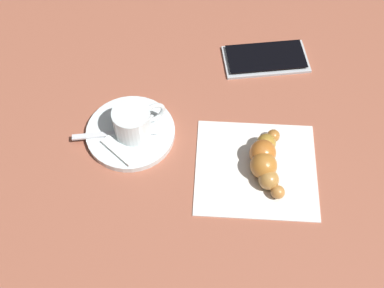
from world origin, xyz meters
The scene contains 8 objects.
ground_plane centered at (0.00, 0.00, 0.00)m, with size 1.80×1.80×0.00m, color #9A553E.
saucer centered at (0.10, -0.02, 0.01)m, with size 0.14×0.14×0.01m, color silver.
espresso_cup centered at (0.10, -0.02, 0.04)m, with size 0.07×0.07×0.05m.
teaspoon centered at (0.10, -0.02, 0.01)m, with size 0.14×0.07×0.01m.
sugar_packet centered at (0.11, 0.02, 0.01)m, with size 0.06×0.02×0.01m, color white.
napkin centered at (-0.10, -0.02, 0.00)m, with size 0.18×0.17×0.00m, color white.
croissant centered at (-0.11, -0.02, 0.02)m, with size 0.07×0.12×0.04m.
cell_phone centered at (-0.07, -0.24, 0.01)m, with size 0.16×0.13×0.01m.
Camera 1 is at (-0.12, 0.38, 0.65)m, focal length 46.80 mm.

